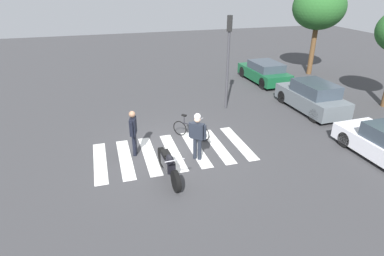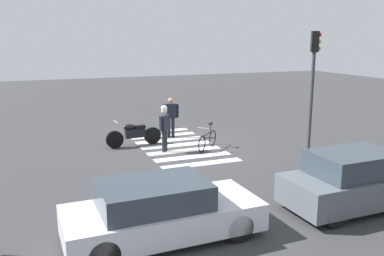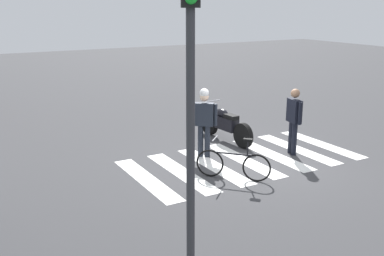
% 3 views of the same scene
% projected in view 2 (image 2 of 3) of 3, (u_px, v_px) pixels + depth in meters
% --- Properties ---
extents(ground_plane, '(60.00, 60.00, 0.00)m').
position_uv_depth(ground_plane, '(177.00, 145.00, 16.74)').
color(ground_plane, '#38383A').
extents(police_motorcycle, '(2.29, 0.62, 1.07)m').
position_uv_depth(police_motorcycle, '(134.00, 134.00, 16.54)').
color(police_motorcycle, black).
rests_on(police_motorcycle, ground_plane).
extents(leaning_bicycle, '(1.28, 1.21, 0.98)m').
position_uv_depth(leaning_bicycle, '(208.00, 140.00, 16.12)').
color(leaning_bicycle, black).
rests_on(leaning_bicycle, ground_plane).
extents(officer_on_foot, '(0.47, 0.53, 1.80)m').
position_uv_depth(officer_on_foot, '(164.00, 125.00, 15.59)').
color(officer_on_foot, '#1E232D').
rests_on(officer_on_foot, ground_plane).
extents(officer_by_motorcycle, '(0.67, 0.32, 1.75)m').
position_uv_depth(officer_by_motorcycle, '(171.00, 115.00, 17.89)').
color(officer_by_motorcycle, black).
rests_on(officer_by_motorcycle, ground_plane).
extents(crosswalk_stripes, '(2.95, 5.85, 0.01)m').
position_uv_depth(crosswalk_stripes, '(177.00, 145.00, 16.74)').
color(crosswalk_stripes, silver).
rests_on(crosswalk_stripes, ground_plane).
extents(car_grey_coupe, '(3.97, 1.76, 1.49)m').
position_uv_depth(car_grey_coupe, '(356.00, 181.00, 10.50)').
color(car_grey_coupe, black).
rests_on(car_grey_coupe, ground_plane).
extents(car_white_van, '(4.28, 1.87, 1.30)m').
position_uv_depth(car_white_van, '(161.00, 211.00, 8.85)').
color(car_white_van, black).
rests_on(car_white_van, ground_plane).
extents(traffic_light_pole, '(0.36, 0.32, 4.50)m').
position_uv_depth(traffic_light_pole, '(313.00, 76.00, 14.12)').
color(traffic_light_pole, '#38383D').
rests_on(traffic_light_pole, ground_plane).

